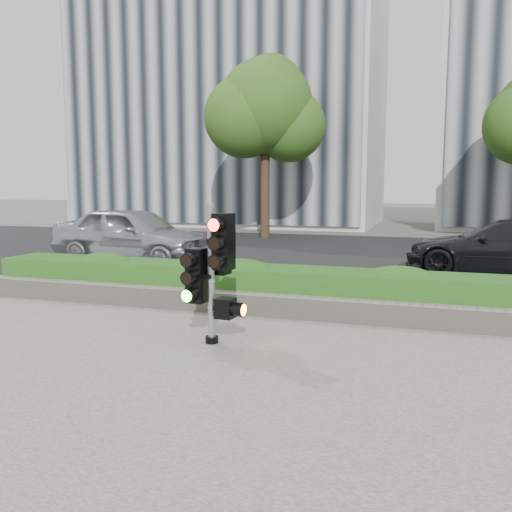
# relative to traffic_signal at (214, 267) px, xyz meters

# --- Properties ---
(ground) EXTENTS (120.00, 120.00, 0.00)m
(ground) POSITION_rel_traffic_signal_xyz_m (0.75, -0.21, -1.06)
(ground) COLOR #51514C
(ground) RESTS_ON ground
(sidewalk) EXTENTS (16.00, 11.00, 0.03)m
(sidewalk) POSITION_rel_traffic_signal_xyz_m (0.75, -2.71, -1.04)
(sidewalk) COLOR #9E9389
(sidewalk) RESTS_ON ground
(road) EXTENTS (60.00, 13.00, 0.02)m
(road) POSITION_rel_traffic_signal_xyz_m (0.75, 9.79, -1.05)
(road) COLOR black
(road) RESTS_ON ground
(curb) EXTENTS (60.00, 0.25, 0.12)m
(curb) POSITION_rel_traffic_signal_xyz_m (0.75, 2.94, -1.00)
(curb) COLOR gray
(curb) RESTS_ON ground
(stone_wall) EXTENTS (12.00, 0.32, 0.34)m
(stone_wall) POSITION_rel_traffic_signal_xyz_m (0.75, 1.69, -0.86)
(stone_wall) COLOR gray
(stone_wall) RESTS_ON sidewalk
(hedge) EXTENTS (12.00, 1.00, 0.68)m
(hedge) POSITION_rel_traffic_signal_xyz_m (0.75, 2.34, -0.69)
(hedge) COLOR #46912C
(hedge) RESTS_ON sidewalk
(building_left) EXTENTS (16.00, 9.00, 15.00)m
(building_left) POSITION_rel_traffic_signal_xyz_m (-8.25, 22.79, 6.44)
(building_left) COLOR #B7B7B2
(building_left) RESTS_ON ground
(tree_left) EXTENTS (4.61, 4.03, 7.34)m
(tree_left) POSITION_rel_traffic_signal_xyz_m (-3.77, 14.35, 3.99)
(tree_left) COLOR black
(tree_left) RESTS_ON ground
(traffic_signal) EXTENTS (0.66, 0.50, 1.86)m
(traffic_signal) POSITION_rel_traffic_signal_xyz_m (0.00, 0.00, 0.00)
(traffic_signal) COLOR black
(traffic_signal) RESTS_ON sidewalk
(car_silver) EXTENTS (4.73, 2.35, 1.55)m
(car_silver) POSITION_rel_traffic_signal_xyz_m (-4.97, 6.23, -0.26)
(car_silver) COLOR #A5A6AC
(car_silver) RESTS_ON road
(car_dark) EXTENTS (4.77, 2.37, 1.33)m
(car_dark) POSITION_rel_traffic_signal_xyz_m (4.39, 7.30, -0.37)
(car_dark) COLOR black
(car_dark) RESTS_ON road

